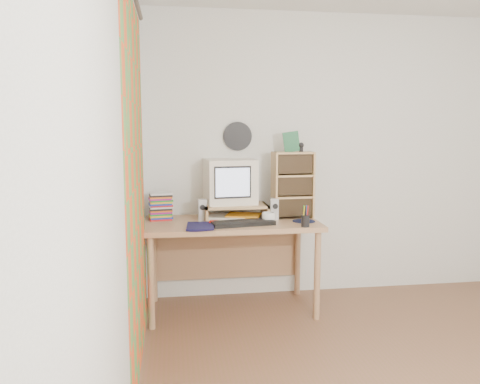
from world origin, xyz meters
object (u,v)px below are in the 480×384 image
object	(u,v)px
dvd_stack	(161,205)
mug	(269,218)
diary	(187,225)
cd_rack	(293,185)
crt_monitor	(230,182)
desk	(230,236)
keyboard	(243,223)

from	to	relation	value
dvd_stack	mug	xyz separation A→B (m)	(0.85, -0.27, -0.08)
dvd_stack	diary	distance (m)	0.43
dvd_stack	cd_rack	world-z (taller)	cd_rack
crt_monitor	diary	bearing A→B (deg)	-142.69
desk	crt_monitor	bearing A→B (deg)	82.11
mug	keyboard	bearing A→B (deg)	-167.53
crt_monitor	diary	xyz separation A→B (m)	(-0.38, -0.37, -0.28)
cd_rack	crt_monitor	bearing A→B (deg)	170.67
cd_rack	mug	xyz separation A→B (m)	(-0.25, -0.21, -0.23)
crt_monitor	dvd_stack	distance (m)	0.61
dvd_stack	desk	bearing A→B (deg)	-15.78
keyboard	mug	xyz separation A→B (m)	(0.21, 0.05, 0.03)
dvd_stack	mug	world-z (taller)	dvd_stack
dvd_stack	cd_rack	bearing A→B (deg)	-10.75
keyboard	mug	world-z (taller)	mug
crt_monitor	mug	xyz separation A→B (m)	(0.27, -0.28, -0.26)
keyboard	diary	distance (m)	0.44
desk	diary	size ratio (longest dim) A/B	5.57
keyboard	dvd_stack	xyz separation A→B (m)	(-0.64, 0.32, 0.11)
dvd_stack	diary	world-z (taller)	dvd_stack
desk	mug	size ratio (longest dim) A/B	12.83
crt_monitor	cd_rack	size ratio (longest dim) A/B	0.70
cd_rack	mug	bearing A→B (deg)	-141.61
desk	diary	world-z (taller)	diary
diary	dvd_stack	bearing A→B (deg)	123.23
crt_monitor	mug	bearing A→B (deg)	-52.76
mug	diary	xyz separation A→B (m)	(-0.65, -0.10, -0.02)
crt_monitor	mug	distance (m)	0.47
mug	diary	size ratio (longest dim) A/B	0.43
crt_monitor	dvd_stack	bearing A→B (deg)	173.66
mug	dvd_stack	bearing A→B (deg)	162.48
mug	diary	bearing A→B (deg)	-171.61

